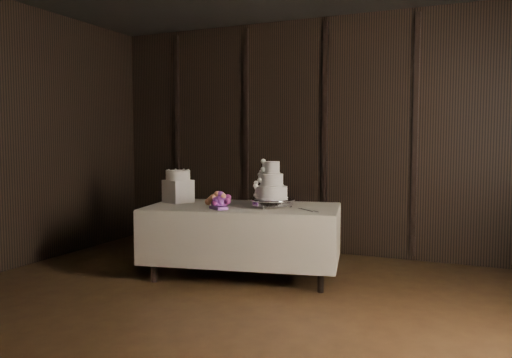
{
  "coord_description": "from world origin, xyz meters",
  "views": [
    {
      "loc": [
        1.73,
        -2.71,
        1.45
      ],
      "look_at": [
        -0.32,
        2.01,
        1.05
      ],
      "focal_mm": 35.0,
      "sensor_mm": 36.0,
      "label": 1
    }
  ],
  "objects_px": {
    "box_pedestal": "(178,191)",
    "small_cake": "(178,175)",
    "cake_stand": "(272,203)",
    "display_table": "(243,238)",
    "bouquet": "(220,201)",
    "wedding_cake": "(269,184)"
  },
  "relations": [
    {
      "from": "cake_stand",
      "to": "display_table",
      "type": "bearing_deg",
      "value": -175.06
    },
    {
      "from": "wedding_cake",
      "to": "small_cake",
      "type": "relative_size",
      "value": 1.43
    },
    {
      "from": "display_table",
      "to": "small_cake",
      "type": "height_order",
      "value": "small_cake"
    },
    {
      "from": "wedding_cake",
      "to": "bouquet",
      "type": "distance_m",
      "value": 0.53
    },
    {
      "from": "cake_stand",
      "to": "small_cake",
      "type": "bearing_deg",
      "value": -178.45
    },
    {
      "from": "wedding_cake",
      "to": "bouquet",
      "type": "height_order",
      "value": "wedding_cake"
    },
    {
      "from": "wedding_cake",
      "to": "box_pedestal",
      "type": "bearing_deg",
      "value": 161.57
    },
    {
      "from": "small_cake",
      "to": "cake_stand",
      "type": "bearing_deg",
      "value": 1.55
    },
    {
      "from": "wedding_cake",
      "to": "small_cake",
      "type": "distance_m",
      "value": 1.08
    },
    {
      "from": "cake_stand",
      "to": "bouquet",
      "type": "distance_m",
      "value": 0.54
    },
    {
      "from": "wedding_cake",
      "to": "small_cake",
      "type": "xyz_separation_m",
      "value": [
        -1.08,
        -0.01,
        0.06
      ]
    },
    {
      "from": "wedding_cake",
      "to": "bouquet",
      "type": "bearing_deg",
      "value": -174.04
    },
    {
      "from": "cake_stand",
      "to": "small_cake",
      "type": "xyz_separation_m",
      "value": [
        -1.11,
        -0.03,
        0.26
      ]
    },
    {
      "from": "cake_stand",
      "to": "box_pedestal",
      "type": "bearing_deg",
      "value": -178.45
    },
    {
      "from": "cake_stand",
      "to": "bouquet",
      "type": "xyz_separation_m",
      "value": [
        -0.48,
        -0.23,
        0.03
      ]
    },
    {
      "from": "box_pedestal",
      "to": "small_cake",
      "type": "relative_size",
      "value": 0.97
    },
    {
      "from": "cake_stand",
      "to": "bouquet",
      "type": "bearing_deg",
      "value": -154.59
    },
    {
      "from": "bouquet",
      "to": "small_cake",
      "type": "distance_m",
      "value": 0.7
    },
    {
      "from": "bouquet",
      "to": "small_cake",
      "type": "xyz_separation_m",
      "value": [
        -0.62,
        0.2,
        0.23
      ]
    },
    {
      "from": "display_table",
      "to": "bouquet",
      "type": "distance_m",
      "value": 0.49
    },
    {
      "from": "wedding_cake",
      "to": "display_table",
      "type": "bearing_deg",
      "value": 163.05
    },
    {
      "from": "cake_stand",
      "to": "box_pedestal",
      "type": "xyz_separation_m",
      "value": [
        -1.11,
        -0.03,
        0.08
      ]
    }
  ]
}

